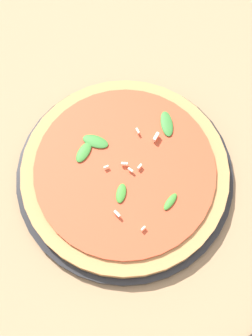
# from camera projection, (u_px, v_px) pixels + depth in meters

# --- Properties ---
(ground_plane) EXTENTS (6.00, 6.00, 0.00)m
(ground_plane) POSITION_uv_depth(u_px,v_px,m) (106.00, 169.00, 0.77)
(ground_plane) COLOR #9E7A56
(pizza_arugula_main) EXTENTS (0.35, 0.35, 0.05)m
(pizza_arugula_main) POSITION_uv_depth(u_px,v_px,m) (126.00, 171.00, 0.76)
(pizza_arugula_main) COLOR black
(pizza_arugula_main) RESTS_ON ground_plane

